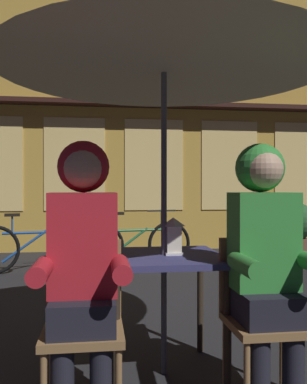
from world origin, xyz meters
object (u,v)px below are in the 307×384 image
(lantern, at_px, (173,235))
(person_left_hooded, at_px, (83,249))
(bicycle_third, at_px, (136,244))
(potted_plant, at_px, (297,226))
(chair_right, at_px, (261,309))
(bicycle_second, at_px, (34,247))
(cafe_table, at_px, (164,271))
(person_right_hooded, at_px, (265,246))
(chair_left, at_px, (84,316))
(patio_umbrella, at_px, (164,42))

(lantern, xyz_separation_m, person_left_hooded, (-0.54, -0.43, -0.01))
(bicycle_third, bearing_deg, potted_plant, 8.41)
(chair_right, height_order, bicycle_second, chair_right)
(cafe_table, distance_m, person_right_hooded, 0.67)
(person_right_hooded, height_order, potted_plant, person_right_hooded)
(chair_right, bearing_deg, cafe_table, 142.45)
(person_left_hooded, distance_m, potted_plant, 5.38)
(cafe_table, height_order, chair_left, chair_left)
(person_right_hooded, height_order, bicycle_second, person_right_hooded)
(patio_umbrella, xyz_separation_m, person_right_hooded, (0.48, -0.43, -1.21))
(cafe_table, bearing_deg, chair_left, -142.45)
(chair_right, bearing_deg, chair_left, 180.00)
(cafe_table, height_order, patio_umbrella, patio_umbrella)
(chair_left, height_order, person_right_hooded, person_right_hooded)
(person_right_hooded, relative_size, bicycle_second, 0.85)
(person_right_hooded, xyz_separation_m, potted_plant, (2.34, 4.25, -0.30))
(person_right_hooded, bearing_deg, potted_plant, 61.18)
(patio_umbrella, relative_size, chair_left, 2.66)
(chair_left, bearing_deg, bicycle_third, 80.83)
(cafe_table, bearing_deg, bicycle_third, 87.79)
(chair_right, bearing_deg, patio_umbrella, 142.45)
(cafe_table, height_order, chair_right, chair_right)
(person_left_hooded, height_order, person_right_hooded, same)
(patio_umbrella, distance_m, chair_right, 1.68)
(cafe_table, distance_m, bicycle_third, 3.44)
(chair_right, xyz_separation_m, bicycle_third, (-0.35, 3.79, -0.14))
(patio_umbrella, distance_m, potted_plant, 4.98)
(chair_right, distance_m, bicycle_second, 4.08)
(lantern, height_order, bicycle_second, lantern)
(person_right_hooded, bearing_deg, lantern, 134.48)
(patio_umbrella, distance_m, bicycle_third, 3.83)
(chair_left, height_order, chair_right, same)
(bicycle_third, bearing_deg, cafe_table, -92.21)
(patio_umbrella, bearing_deg, bicycle_second, 111.44)
(chair_left, relative_size, person_right_hooded, 0.62)
(patio_umbrella, distance_m, person_left_hooded, 1.37)
(chair_left, height_order, person_left_hooded, person_left_hooded)
(bicycle_third, bearing_deg, person_left_hooded, -99.04)
(chair_right, xyz_separation_m, potted_plant, (2.34, 4.19, 0.05))
(patio_umbrella, relative_size, person_right_hooded, 1.65)
(chair_left, xyz_separation_m, bicycle_second, (-0.81, 3.67, -0.14))
(chair_left, height_order, bicycle_third, chair_left)
(bicycle_third, height_order, potted_plant, potted_plant)
(person_left_hooded, distance_m, bicycle_third, 3.93)
(cafe_table, relative_size, bicycle_second, 0.45)
(chair_right, bearing_deg, lantern, 138.56)
(chair_right, bearing_deg, person_left_hooded, -176.61)
(cafe_table, relative_size, person_left_hooded, 0.53)
(lantern, relative_size, chair_left, 0.27)
(potted_plant, bearing_deg, lantern, -125.84)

